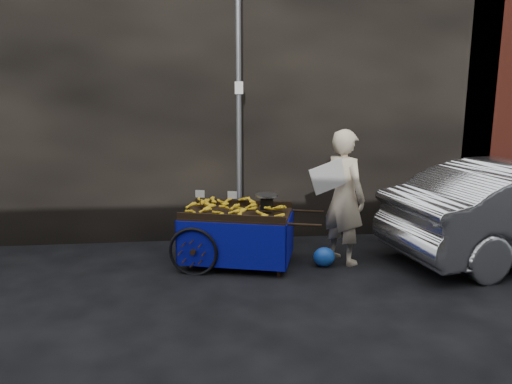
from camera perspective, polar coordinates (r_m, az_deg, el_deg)
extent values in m
plane|color=black|center=(6.61, -3.60, -9.52)|extent=(80.00, 80.00, 0.00)
cube|color=black|center=(8.78, -11.36, 12.28)|extent=(11.00, 2.00, 5.00)
cylinder|color=slate|center=(7.48, -1.97, 8.76)|extent=(0.08, 0.08, 4.00)
cube|color=white|center=(7.42, -1.96, 11.82)|extent=(0.12, 0.02, 0.18)
cube|color=black|center=(6.79, -2.17, -2.60)|extent=(1.61, 1.25, 0.05)
cube|color=black|center=(7.18, -1.49, -1.29)|extent=(1.38, 0.42, 0.09)
cube|color=black|center=(6.38, -2.93, -2.99)|extent=(1.38, 0.42, 0.09)
cube|color=black|center=(6.46, 2.66, -6.67)|extent=(0.05, 0.05, 0.71)
cube|color=black|center=(7.14, 3.36, -4.86)|extent=(0.05, 0.05, 0.71)
cylinder|color=black|center=(6.33, 5.49, -3.75)|extent=(0.44, 0.16, 0.04)
cylinder|color=black|center=(7.02, 5.92, -2.19)|extent=(0.44, 0.16, 0.04)
torus|color=black|center=(6.58, -7.20, -6.81)|extent=(0.65, 0.23, 0.67)
torus|color=black|center=(7.46, -5.08, -4.49)|extent=(0.65, 0.23, 0.67)
cylinder|color=black|center=(7.02, -6.07, -5.58)|extent=(0.32, 0.97, 0.04)
cube|color=#070B84|center=(6.45, -2.97, -6.20)|extent=(1.41, 0.42, 0.60)
cube|color=#070B84|center=(7.30, -1.42, -4.01)|extent=(1.41, 0.42, 0.60)
cube|color=#070B84|center=(7.05, -7.90, -4.70)|extent=(0.27, 0.89, 0.60)
cube|color=#070B84|center=(6.77, 3.86, -5.33)|extent=(0.27, 0.89, 0.60)
cube|color=black|center=(6.73, 1.24, -1.40)|extent=(0.19, 0.16, 0.14)
cylinder|color=silver|center=(6.70, 1.24, -0.37)|extent=(0.37, 0.37, 0.03)
cube|color=white|center=(6.75, -6.42, -0.21)|extent=(0.12, 0.04, 0.10)
cube|color=white|center=(6.64, -2.73, -0.34)|extent=(0.12, 0.04, 0.10)
imported|color=#C9B596|center=(6.95, 10.01, -0.57)|extent=(0.74, 0.81, 1.87)
cube|color=silver|center=(6.67, 8.38, 1.79)|extent=(0.58, 0.11, 0.50)
ellipsoid|color=#184BB6|center=(6.94, 7.80, -7.36)|extent=(0.30, 0.24, 0.27)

